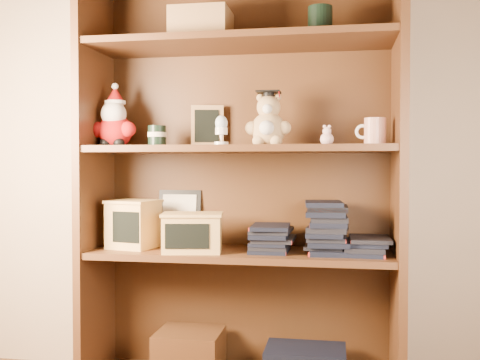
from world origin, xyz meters
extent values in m
cube|color=tan|center=(0.00, 1.50, 1.25)|extent=(3.00, 0.04, 2.50)
cube|color=#4E2C16|center=(-0.72, 1.30, 0.80)|extent=(0.03, 0.35, 1.60)
cube|color=#4E2C16|center=(0.45, 1.30, 0.80)|extent=(0.03, 0.35, 1.60)
cube|color=#482913|center=(-0.14, 1.47, 0.80)|extent=(1.20, 0.02, 1.60)
cube|color=#4E2C16|center=(-0.14, 1.30, 1.34)|extent=(1.14, 0.33, 0.02)
cube|color=#482913|center=(-0.34, 1.30, 0.14)|extent=(0.25, 0.22, 0.18)
cube|color=#9E7547|center=(-0.29, 1.30, 1.41)|extent=(0.22, 0.18, 0.12)
cylinder|color=black|center=(0.16, 1.30, 1.41)|extent=(0.09, 0.09, 0.11)
cube|color=#4E2C16|center=(-0.14, 1.30, 0.54)|extent=(1.14, 0.33, 0.02)
cube|color=#4E2C16|center=(-0.14, 1.30, 0.94)|extent=(1.14, 0.33, 0.02)
sphere|color=#A50F0F|center=(-0.64, 1.30, 1.01)|extent=(0.13, 0.13, 0.13)
sphere|color=#A50F0F|center=(-0.70, 1.28, 1.02)|extent=(0.06, 0.06, 0.06)
sphere|color=#A50F0F|center=(-0.58, 1.28, 1.02)|extent=(0.06, 0.06, 0.06)
sphere|color=black|center=(-0.67, 1.27, 0.96)|extent=(0.04, 0.04, 0.04)
sphere|color=black|center=(-0.61, 1.27, 0.96)|extent=(0.04, 0.04, 0.04)
sphere|color=white|center=(-0.64, 1.29, 1.08)|extent=(0.10, 0.10, 0.10)
sphere|color=#D8B293|center=(-0.64, 1.30, 1.10)|extent=(0.07, 0.07, 0.07)
cone|color=#A50F0F|center=(-0.64, 1.30, 1.15)|extent=(0.08, 0.08, 0.07)
sphere|color=white|center=(-0.64, 1.30, 1.19)|extent=(0.03, 0.03, 0.03)
cylinder|color=white|center=(-0.64, 1.30, 1.12)|extent=(0.08, 0.08, 0.01)
cylinder|color=black|center=(-0.47, 1.30, 0.99)|extent=(0.07, 0.07, 0.08)
cylinder|color=beige|center=(-0.47, 1.30, 1.00)|extent=(0.07, 0.07, 0.02)
cube|color=#9E7547|center=(-0.29, 1.42, 1.03)|extent=(0.13, 0.05, 0.17)
cube|color=black|center=(-0.29, 1.41, 1.03)|extent=(0.10, 0.03, 0.13)
cube|color=#9E7547|center=(-0.29, 1.45, 0.96)|extent=(0.07, 0.07, 0.01)
cylinder|color=white|center=(-0.20, 1.23, 0.96)|extent=(0.05, 0.05, 0.01)
cone|color=white|center=(-0.20, 1.23, 0.98)|extent=(0.02, 0.02, 0.04)
cylinder|color=white|center=(-0.20, 1.23, 1.00)|extent=(0.05, 0.05, 0.03)
ellipsoid|color=silver|center=(-0.20, 1.23, 1.03)|extent=(0.05, 0.05, 0.06)
sphere|color=tan|center=(-0.03, 1.30, 1.01)|extent=(0.13, 0.13, 0.13)
sphere|color=white|center=(-0.03, 1.25, 1.01)|extent=(0.06, 0.06, 0.06)
sphere|color=tan|center=(-0.09, 1.29, 1.02)|extent=(0.05, 0.05, 0.05)
sphere|color=tan|center=(0.03, 1.29, 1.02)|extent=(0.05, 0.05, 0.05)
sphere|color=tan|center=(-0.06, 1.27, 0.97)|extent=(0.05, 0.05, 0.05)
sphere|color=tan|center=(0.00, 1.27, 0.97)|extent=(0.05, 0.05, 0.05)
sphere|color=tan|center=(-0.03, 1.30, 1.09)|extent=(0.09, 0.09, 0.09)
sphere|color=white|center=(-0.03, 1.27, 1.09)|extent=(0.04, 0.04, 0.04)
sphere|color=tan|center=(-0.06, 1.31, 1.13)|extent=(0.03, 0.03, 0.03)
sphere|color=tan|center=(0.00, 1.31, 1.13)|extent=(0.03, 0.03, 0.03)
cylinder|color=black|center=(-0.03, 1.30, 1.14)|extent=(0.04, 0.04, 0.02)
cube|color=black|center=(-0.03, 1.30, 1.15)|extent=(0.09, 0.09, 0.01)
cylinder|color=#A50F0F|center=(0.01, 1.29, 1.14)|extent=(0.00, 0.04, 0.03)
sphere|color=beige|center=(0.19, 1.30, 0.97)|extent=(0.05, 0.05, 0.05)
sphere|color=beige|center=(0.19, 1.30, 1.00)|extent=(0.03, 0.03, 0.03)
sphere|color=beige|center=(0.18, 1.30, 1.02)|extent=(0.01, 0.01, 0.01)
sphere|color=beige|center=(0.20, 1.30, 1.02)|extent=(0.01, 0.01, 0.01)
cylinder|color=silver|center=(0.36, 1.30, 1.00)|extent=(0.08, 0.08, 0.10)
torus|color=white|center=(0.32, 1.30, 1.00)|extent=(0.06, 0.01, 0.06)
cube|color=black|center=(-0.42, 1.45, 0.66)|extent=(0.18, 0.04, 0.22)
cube|color=beige|center=(-0.42, 1.44, 0.66)|extent=(0.14, 0.03, 0.19)
cube|color=tan|center=(-0.56, 1.30, 0.64)|extent=(0.19, 0.19, 0.18)
cube|color=black|center=(-0.56, 1.22, 0.64)|extent=(0.12, 0.03, 0.12)
cube|color=tan|center=(-0.56, 1.30, 0.73)|extent=(0.21, 0.21, 0.01)
cube|color=tan|center=(-0.31, 1.24, 0.62)|extent=(0.23, 0.18, 0.14)
cube|color=black|center=(-0.31, 1.16, 0.62)|extent=(0.16, 0.03, 0.09)
cube|color=tan|center=(-0.31, 1.24, 0.69)|extent=(0.25, 0.19, 0.01)
cube|color=black|center=(-0.02, 1.30, 0.56)|extent=(0.14, 0.20, 0.02)
cube|color=black|center=(-0.02, 1.30, 0.57)|extent=(0.14, 0.20, 0.02)
cube|color=black|center=(-0.02, 1.30, 0.59)|extent=(0.14, 0.20, 0.02)
cube|color=black|center=(-0.02, 1.30, 0.61)|extent=(0.14, 0.20, 0.02)
cube|color=black|center=(-0.02, 1.30, 0.62)|extent=(0.14, 0.20, 0.02)
cube|color=black|center=(-0.02, 1.30, 0.64)|extent=(0.14, 0.20, 0.02)
cube|color=black|center=(-0.02, 1.30, 0.65)|extent=(0.14, 0.20, 0.02)
cube|color=black|center=(0.19, 1.30, 0.56)|extent=(0.14, 0.20, 0.02)
cube|color=black|center=(0.19, 1.30, 0.57)|extent=(0.14, 0.20, 0.02)
cube|color=black|center=(0.19, 1.30, 0.59)|extent=(0.14, 0.20, 0.02)
cube|color=black|center=(0.19, 1.30, 0.61)|extent=(0.14, 0.20, 0.02)
cube|color=black|center=(0.19, 1.30, 0.62)|extent=(0.14, 0.20, 0.02)
cube|color=black|center=(0.19, 1.30, 0.64)|extent=(0.14, 0.20, 0.02)
cube|color=black|center=(0.19, 1.30, 0.65)|extent=(0.14, 0.20, 0.02)
cube|color=black|center=(0.19, 1.30, 0.67)|extent=(0.14, 0.20, 0.02)
cube|color=black|center=(0.19, 1.30, 0.69)|extent=(0.14, 0.20, 0.02)
cube|color=black|center=(0.19, 1.30, 0.70)|extent=(0.14, 0.20, 0.02)
cube|color=black|center=(0.19, 1.30, 0.72)|extent=(0.14, 0.20, 0.02)
cube|color=black|center=(0.34, 1.30, 0.56)|extent=(0.14, 0.20, 0.02)
cube|color=black|center=(0.34, 1.30, 0.57)|extent=(0.14, 0.20, 0.02)
cube|color=black|center=(0.34, 1.30, 0.59)|extent=(0.14, 0.20, 0.02)
cube|color=black|center=(0.34, 1.30, 0.61)|extent=(0.14, 0.20, 0.02)
camera|label=1|loc=(0.23, -0.80, 0.88)|focal=42.00mm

